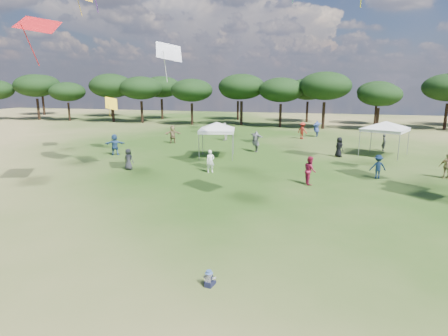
# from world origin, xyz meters

# --- Properties ---
(ground) EXTENTS (140.00, 140.00, 0.00)m
(ground) POSITION_xyz_m (0.00, 0.00, 0.00)
(ground) COLOR #2A4916
(ground) RESTS_ON ground
(tree_line) EXTENTS (108.78, 17.63, 7.77)m
(tree_line) POSITION_xyz_m (2.39, 47.41, 5.42)
(tree_line) COLOR black
(tree_line) RESTS_ON ground
(tent_left) EXTENTS (5.71, 5.71, 3.26)m
(tent_left) POSITION_xyz_m (-5.51, 21.48, 2.83)
(tent_left) COLOR gray
(tent_left) RESTS_ON ground
(tent_right) EXTENTS (6.16, 6.16, 3.26)m
(tent_right) POSITION_xyz_m (8.19, 25.69, 2.84)
(tent_right) COLOR gray
(tent_right) RESTS_ON ground
(toddler) EXTENTS (0.39, 0.42, 0.54)m
(toddler) POSITION_xyz_m (-0.37, 1.67, 0.24)
(toddler) COLOR black
(toddler) RESTS_ON ground
(festival_crowd) EXTENTS (30.13, 23.13, 1.90)m
(festival_crowd) POSITION_xyz_m (-1.59, 25.95, 0.91)
(festival_crowd) COLOR white
(festival_crowd) RESTS_ON ground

